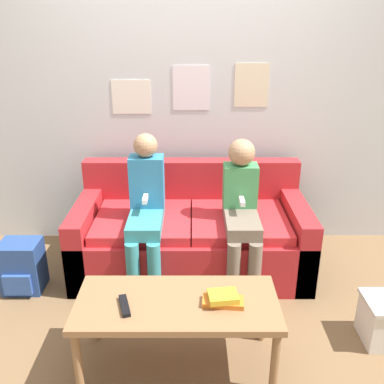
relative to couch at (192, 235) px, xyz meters
The scene contains 9 objects.
ground_plane 0.60m from the couch, 90.00° to the right, with size 10.00×10.00×0.00m, color brown.
wall_back 1.16m from the couch, 90.00° to the left, with size 8.00×0.06×2.60m.
couch is the anchor object (origin of this frame).
coffee_table 1.05m from the couch, 94.01° to the right, with size 1.07×0.48×0.42m.
person_left 0.49m from the couch, 148.57° to the right, with size 0.24×0.57×1.07m.
person_right 0.51m from the couch, 28.96° to the right, with size 0.24×0.57×1.03m.
tv_remote 1.16m from the couch, 107.17° to the right, with size 0.09×0.17×0.02m.
book_stack 1.10m from the couch, 81.15° to the right, with size 0.22×0.14×0.06m.
backpack 1.23m from the couch, 164.55° to the right, with size 0.27×0.25×0.37m.
Camera 1 is at (0.01, -2.37, 1.79)m, focal length 40.00 mm.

